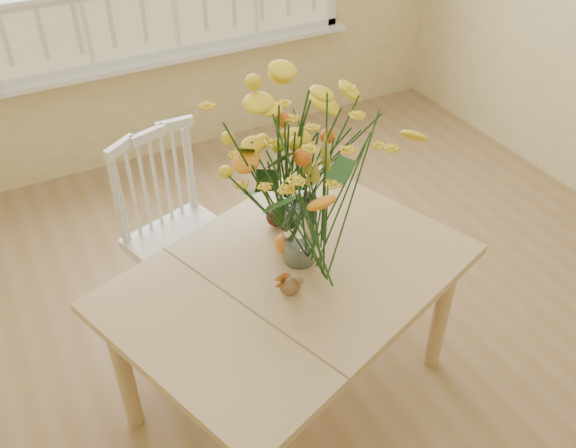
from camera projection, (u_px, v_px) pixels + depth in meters
floor at (360, 364)px, 2.83m from camera, size 4.00×4.50×0.01m
dining_table at (290, 291)px, 2.34m from camera, size 1.53×1.31×0.70m
windsor_chair at (173, 222)px, 2.80m from camera, size 0.54×0.53×0.95m
flower_vase at (301, 167)px, 2.09m from camera, size 0.58×0.58×0.69m
pumpkin at (287, 244)px, 2.36m from camera, size 0.10×0.10×0.08m
turkey_figurine at (290, 286)px, 2.17m from camera, size 0.08×0.06×0.10m
dark_gourd at (277, 218)px, 2.49m from camera, size 0.13×0.12×0.08m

